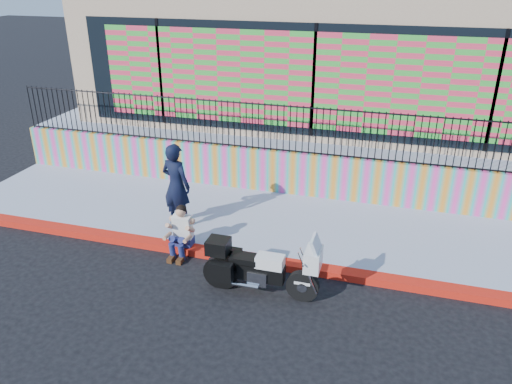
% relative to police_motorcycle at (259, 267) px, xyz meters
% --- Properties ---
extents(ground, '(90.00, 90.00, 0.00)m').
position_rel_police_motorcycle_xyz_m(ground, '(-0.04, 0.93, -0.55)').
color(ground, black).
rests_on(ground, ground).
extents(red_curb, '(16.00, 0.30, 0.15)m').
position_rel_police_motorcycle_xyz_m(red_curb, '(-0.04, 0.93, -0.48)').
color(red_curb, red).
rests_on(red_curb, ground).
extents(sidewalk, '(16.00, 3.00, 0.15)m').
position_rel_police_motorcycle_xyz_m(sidewalk, '(-0.04, 2.58, -0.48)').
color(sidewalk, '#99A2B7').
rests_on(sidewalk, ground).
extents(mural_wall, '(16.00, 0.20, 1.10)m').
position_rel_police_motorcycle_xyz_m(mural_wall, '(-0.04, 4.18, 0.15)').
color(mural_wall, '#EF3FA2').
rests_on(mural_wall, sidewalk).
extents(metal_fence, '(15.80, 0.04, 1.20)m').
position_rel_police_motorcycle_xyz_m(metal_fence, '(-0.04, 4.18, 1.30)').
color(metal_fence, black).
rests_on(metal_fence, mural_wall).
extents(elevated_platform, '(16.00, 10.00, 1.25)m').
position_rel_police_motorcycle_xyz_m(elevated_platform, '(-0.04, 9.28, 0.07)').
color(elevated_platform, '#99A2B7').
rests_on(elevated_platform, ground).
extents(storefront_building, '(14.00, 8.06, 4.00)m').
position_rel_police_motorcycle_xyz_m(storefront_building, '(-0.04, 9.07, 2.69)').
color(storefront_building, tan).
rests_on(storefront_building, elevated_platform).
extents(police_motorcycle, '(2.13, 0.70, 1.32)m').
position_rel_police_motorcycle_xyz_m(police_motorcycle, '(0.00, 0.00, 0.00)').
color(police_motorcycle, black).
rests_on(police_motorcycle, ground).
extents(police_officer, '(0.79, 0.61, 1.92)m').
position_rel_police_motorcycle_xyz_m(police_officer, '(-2.40, 1.78, 0.55)').
color(police_officer, black).
rests_on(police_officer, sidewalk).
extents(seated_man, '(0.54, 0.71, 1.06)m').
position_rel_police_motorcycle_xyz_m(seated_man, '(-1.91, 0.80, -0.10)').
color(seated_man, navy).
rests_on(seated_man, ground).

